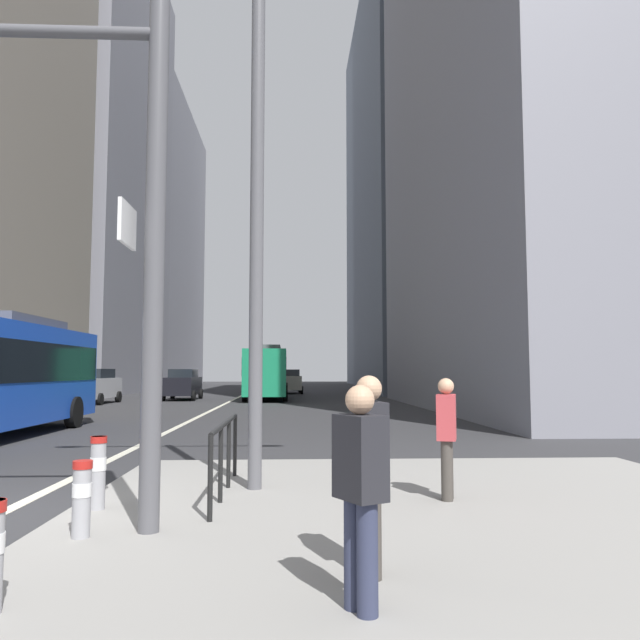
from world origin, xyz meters
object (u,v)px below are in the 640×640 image
(car_oncoming_mid, at_px, (183,384))
(pedestrian_far, at_px, (369,464))
(pedestrian_waiting, at_px, (360,486))
(bollard_right, at_px, (82,494))
(car_receding_far, at_px, (279,379))
(street_lamp_post, at_px, (258,138))
(car_oncoming_far, at_px, (94,386))
(bollard_back, at_px, (98,468))
(pedestrian_walking, at_px, (447,432))
(city_bus_red_receding, at_px, (267,371))
(car_receding_near, at_px, (290,381))

(car_oncoming_mid, distance_m, pedestrian_far, 35.49)
(pedestrian_waiting, bearing_deg, bollard_right, 141.67)
(car_receding_far, xyz_separation_m, street_lamp_post, (0.86, -58.27, 4.29))
(bollard_right, bearing_deg, car_oncoming_far, 107.20)
(bollard_back, xyz_separation_m, pedestrian_walking, (4.39, 0.36, 0.38))
(pedestrian_walking, bearing_deg, car_receding_far, 93.31)
(bollard_back, relative_size, pedestrian_walking, 0.56)
(pedestrian_walking, bearing_deg, bollard_back, -175.24)
(city_bus_red_receding, bearing_deg, car_oncoming_mid, -169.04)
(car_receding_far, distance_m, pedestrian_waiting, 62.88)
(city_bus_red_receding, relative_size, car_oncoming_mid, 2.44)
(pedestrian_waiting, bearing_deg, car_receding_near, 90.85)
(pedestrian_walking, bearing_deg, pedestrian_waiting, -112.57)
(city_bus_red_receding, height_order, car_receding_far, city_bus_red_receding)
(city_bus_red_receding, bearing_deg, street_lamp_post, -88.00)
(car_oncoming_far, distance_m, bollard_right, 30.34)
(pedestrian_far, bearing_deg, car_receding_near, 91.06)
(car_oncoming_mid, distance_m, car_receding_near, 12.75)
(bollard_right, relative_size, bollard_back, 0.87)
(city_bus_red_receding, distance_m, car_receding_far, 26.41)
(car_receding_far, xyz_separation_m, bollard_right, (-0.73, -60.79, -0.41))
(car_oncoming_mid, bearing_deg, pedestrian_far, -77.72)
(car_oncoming_mid, xyz_separation_m, bollard_right, (4.79, -33.38, -0.41))
(car_receding_far, xyz_separation_m, car_oncoming_far, (-9.70, -31.81, 0.00))
(city_bus_red_receding, distance_m, car_oncoming_mid, 5.43)
(city_bus_red_receding, relative_size, bollard_back, 12.70)
(car_oncoming_far, bearing_deg, pedestrian_waiting, -69.55)
(car_receding_near, height_order, pedestrian_waiting, car_receding_near)
(city_bus_red_receding, height_order, bollard_right, city_bus_red_receding)
(bollard_right, height_order, pedestrian_far, pedestrian_far)
(pedestrian_far, bearing_deg, pedestrian_walking, 64.91)
(car_receding_far, bearing_deg, city_bus_red_receding, -90.54)
(car_receding_far, height_order, bollard_back, car_receding_far)
(car_receding_far, distance_m, bollard_right, 60.80)
(car_receding_far, relative_size, pedestrian_waiting, 2.63)
(pedestrian_waiting, bearing_deg, car_oncoming_far, 110.45)
(car_receding_far, height_order, street_lamp_post, street_lamp_post)
(car_oncoming_far, distance_m, pedestrian_far, 32.48)
(car_oncoming_far, xyz_separation_m, bollard_back, (8.73, -27.69, -0.35))
(car_oncoming_mid, relative_size, street_lamp_post, 0.57)
(bollard_back, bearing_deg, bollard_right, -79.60)
(city_bus_red_receding, distance_m, car_receding_near, 9.97)
(car_oncoming_mid, xyz_separation_m, car_receding_near, (6.71, 10.84, -0.00))
(bollard_back, xyz_separation_m, pedestrian_waiting, (2.84, -3.35, 0.38))
(car_receding_near, xyz_separation_m, street_lamp_post, (-0.33, -41.70, 4.29))
(car_receding_far, bearing_deg, car_receding_near, -85.90)
(pedestrian_waiting, bearing_deg, city_bus_red_receding, 93.33)
(city_bus_red_receding, height_order, bollard_back, city_bus_red_receding)
(car_receding_far, distance_m, street_lamp_post, 58.44)
(street_lamp_post, xyz_separation_m, bollard_back, (-1.83, -1.23, -4.65))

